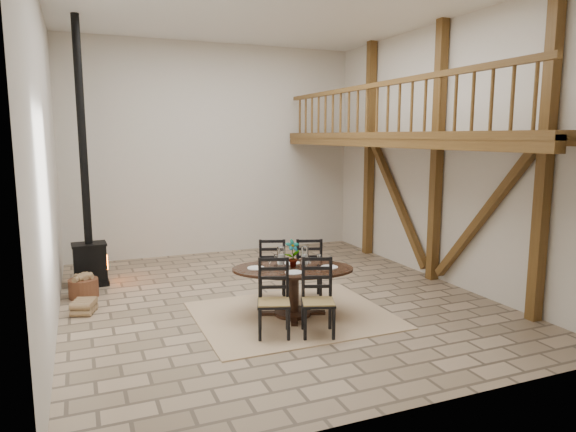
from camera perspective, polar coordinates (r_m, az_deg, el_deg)
name	(u,v)px	position (r m, az deg, el deg)	size (l,w,h in m)	color
ground	(275,299)	(9.17, -1.51, -9.17)	(8.00, 8.00, 0.00)	tan
room_shell	(337,126)	(9.20, 5.47, 9.93)	(7.02, 8.02, 5.01)	beige
rug	(293,315)	(8.34, 0.53, -10.95)	(3.00, 2.50, 0.02)	tan
dining_table	(293,289)	(8.21, 0.54, -8.08)	(2.19, 2.37, 1.23)	black
wood_stove	(88,227)	(10.43, -21.35, -1.16)	(0.66, 0.52, 5.00)	black
log_basket	(84,287)	(9.89, -21.77, -7.36)	(0.51, 0.51, 0.42)	brown
log_stack	(84,307)	(9.04, -21.72, -9.35)	(0.44, 0.52, 0.22)	tan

